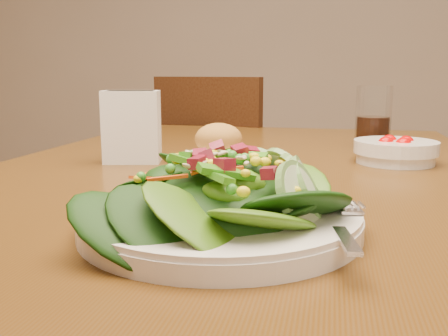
{
  "coord_description": "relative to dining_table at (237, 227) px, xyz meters",
  "views": [
    {
      "loc": [
        0.16,
        -0.83,
        0.91
      ],
      "look_at": [
        0.04,
        -0.31,
        0.81
      ],
      "focal_mm": 40.0,
      "sensor_mm": 36.0,
      "label": 1
    }
  ],
  "objects": [
    {
      "name": "chair_far",
      "position": [
        -0.21,
        0.87,
        -0.17
      ],
      "size": [
        0.53,
        0.53,
        0.9
      ],
      "rotation": [
        0.0,
        0.0,
        2.83
      ],
      "color": "#371F0F",
      "rests_on": "ground_plane"
    },
    {
      "name": "dining_table",
      "position": [
        0.0,
        0.0,
        0.0
      ],
      "size": [
        0.9,
        1.4,
        0.75
      ],
      "color": "#492E12",
      "rests_on": "ground_plane"
    },
    {
      "name": "salad_plate",
      "position": [
        0.05,
        -0.33,
        0.13
      ],
      "size": [
        0.3,
        0.3,
        0.09
      ],
      "rotation": [
        0.0,
        0.0,
        -0.41
      ],
      "color": "silver",
      "rests_on": "dining_table"
    },
    {
      "name": "drinking_glass",
      "position": [
        0.25,
        0.33,
        0.16
      ],
      "size": [
        0.08,
        0.08,
        0.14
      ],
      "color": "silver",
      "rests_on": "dining_table"
    },
    {
      "name": "tomato_bowl",
      "position": [
        0.27,
        0.13,
        0.12
      ],
      "size": [
        0.15,
        0.15,
        0.05
      ],
      "color": "silver",
      "rests_on": "dining_table"
    },
    {
      "name": "bread_plate",
      "position": [
        -0.05,
        0.08,
        0.13
      ],
      "size": [
        0.14,
        0.14,
        0.07
      ],
      "color": "silver",
      "rests_on": "dining_table"
    },
    {
      "name": "napkin_holder",
      "position": [
        -0.21,
        0.04,
        0.17
      ],
      "size": [
        0.11,
        0.08,
        0.13
      ],
      "rotation": [
        0.0,
        0.0,
        0.22
      ],
      "color": "white",
      "rests_on": "dining_table"
    }
  ]
}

